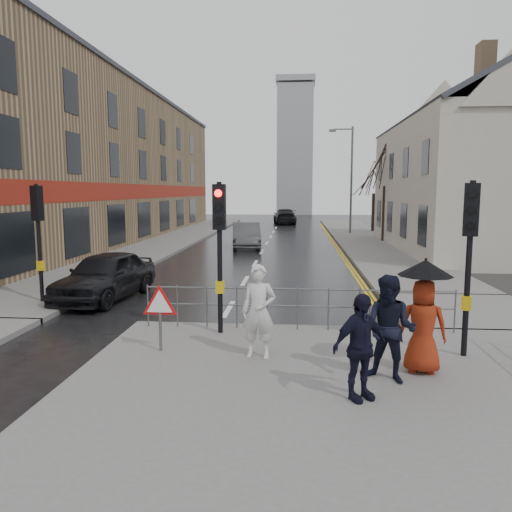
% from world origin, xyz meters
% --- Properties ---
extents(ground, '(120.00, 120.00, 0.00)m').
position_xyz_m(ground, '(0.00, 0.00, 0.00)').
color(ground, black).
rests_on(ground, ground).
extents(near_pavement, '(10.00, 9.00, 0.14)m').
position_xyz_m(near_pavement, '(3.00, -3.50, 0.07)').
color(near_pavement, '#605E5B').
rests_on(near_pavement, ground).
extents(left_pavement, '(4.00, 44.00, 0.14)m').
position_xyz_m(left_pavement, '(-6.50, 23.00, 0.07)').
color(left_pavement, '#605E5B').
rests_on(left_pavement, ground).
extents(right_pavement, '(4.00, 40.00, 0.14)m').
position_xyz_m(right_pavement, '(6.50, 25.00, 0.07)').
color(right_pavement, '#605E5B').
rests_on(right_pavement, ground).
extents(pavement_bridge_right, '(4.00, 4.20, 0.14)m').
position_xyz_m(pavement_bridge_right, '(6.50, 3.00, 0.07)').
color(pavement_bridge_right, '#605E5B').
rests_on(pavement_bridge_right, ground).
extents(building_left_terrace, '(8.00, 42.00, 10.00)m').
position_xyz_m(building_left_terrace, '(-12.00, 22.00, 5.00)').
color(building_left_terrace, '#947755').
rests_on(building_left_terrace, ground).
extents(building_right_cream, '(9.00, 16.40, 10.10)m').
position_xyz_m(building_right_cream, '(12.00, 18.00, 4.78)').
color(building_right_cream, beige).
rests_on(building_right_cream, ground).
extents(church_tower, '(5.00, 5.00, 18.00)m').
position_xyz_m(church_tower, '(1.50, 62.00, 9.00)').
color(church_tower, '#93959B').
rests_on(church_tower, ground).
extents(traffic_signal_near_left, '(0.28, 0.27, 3.40)m').
position_xyz_m(traffic_signal_near_left, '(0.20, 0.20, 2.46)').
color(traffic_signal_near_left, black).
rests_on(traffic_signal_near_left, near_pavement).
extents(traffic_signal_near_right, '(0.34, 0.33, 3.40)m').
position_xyz_m(traffic_signal_near_right, '(5.20, -1.00, 2.46)').
color(traffic_signal_near_right, black).
rests_on(traffic_signal_near_right, near_pavement).
extents(traffic_signal_far_left, '(0.34, 0.33, 3.40)m').
position_xyz_m(traffic_signal_far_left, '(-5.50, 3.00, 2.46)').
color(traffic_signal_far_left, black).
rests_on(traffic_signal_far_left, left_pavement).
extents(guard_railing_front, '(7.14, 0.04, 1.00)m').
position_xyz_m(guard_railing_front, '(1.95, 0.60, 0.86)').
color(guard_railing_front, '#595B5E').
rests_on(guard_railing_front, near_pavement).
extents(warning_sign, '(0.80, 0.07, 1.35)m').
position_xyz_m(warning_sign, '(-0.80, -1.21, 1.04)').
color(warning_sign, '#595B5E').
rests_on(warning_sign, near_pavement).
extents(street_lamp, '(1.83, 0.25, 8.00)m').
position_xyz_m(street_lamp, '(5.82, 28.00, 4.71)').
color(street_lamp, '#595B5E').
rests_on(street_lamp, right_pavement).
extents(tree_near, '(2.40, 2.40, 6.58)m').
position_xyz_m(tree_near, '(7.50, 22.00, 5.14)').
color(tree_near, black).
rests_on(tree_near, right_pavement).
extents(tree_far, '(2.40, 2.40, 5.64)m').
position_xyz_m(tree_far, '(8.00, 30.00, 4.42)').
color(tree_far, black).
rests_on(tree_far, right_pavement).
extents(pedestrian_a, '(0.70, 0.50, 1.81)m').
position_xyz_m(pedestrian_a, '(1.20, -1.42, 1.05)').
color(pedestrian_a, silver).
rests_on(pedestrian_a, near_pavement).
extents(pedestrian_b, '(1.10, 1.01, 1.82)m').
position_xyz_m(pedestrian_b, '(3.49, -2.47, 1.05)').
color(pedestrian_b, black).
rests_on(pedestrian_b, near_pavement).
extents(pedestrian_with_umbrella, '(0.96, 0.96, 2.02)m').
position_xyz_m(pedestrian_with_umbrella, '(4.15, -1.98, 1.25)').
color(pedestrian_with_umbrella, maroon).
rests_on(pedestrian_with_umbrella, near_pavement).
extents(pedestrian_d, '(1.04, 0.86, 1.67)m').
position_xyz_m(pedestrian_d, '(2.89, -3.26, 0.97)').
color(pedestrian_d, black).
rests_on(pedestrian_d, near_pavement).
extents(car_parked, '(2.30, 4.56, 1.49)m').
position_xyz_m(car_parked, '(-3.98, 4.00, 0.74)').
color(car_parked, black).
rests_on(car_parked, ground).
extents(car_mid, '(2.11, 4.69, 1.49)m').
position_xyz_m(car_mid, '(-1.04, 18.30, 0.75)').
color(car_mid, '#434648').
rests_on(car_mid, ground).
extents(car_far, '(2.58, 5.46, 1.54)m').
position_xyz_m(car_far, '(0.66, 39.82, 0.77)').
color(car_far, black).
rests_on(car_far, ground).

